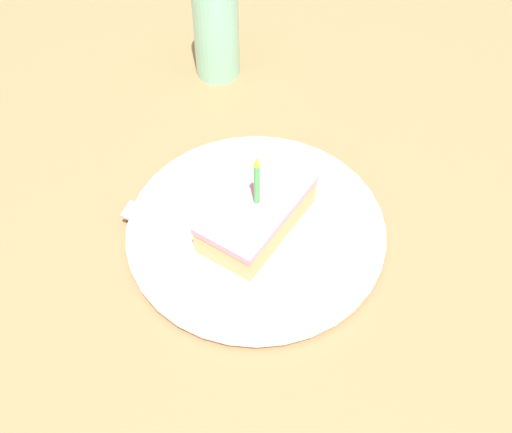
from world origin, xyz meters
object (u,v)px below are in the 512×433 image
at_px(plate, 256,231).
at_px(bottle, 216,25).
at_px(fork, 179,226).
at_px(cake_slice, 257,213).

bearing_deg(plate, bottle, -46.21).
distance_m(fork, bottle, 0.30).
bearing_deg(cake_slice, bottle, -45.91).
height_order(plate, bottle, bottle).
relative_size(plate, bottle, 1.55).
height_order(cake_slice, fork, cake_slice).
bearing_deg(plate, cake_slice, -67.58).
bearing_deg(cake_slice, fork, 35.14).
xyz_separation_m(plate, cake_slice, (0.00, -0.00, 0.03)).
bearing_deg(plate, fork, 32.54).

